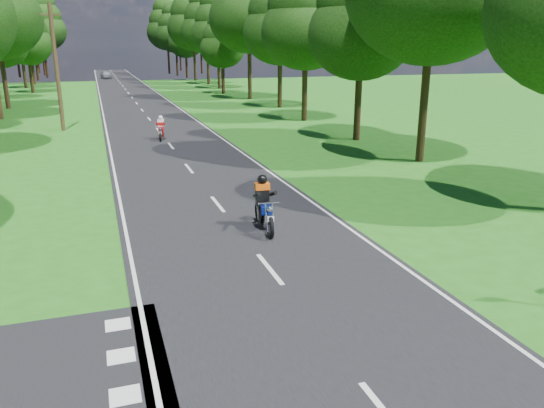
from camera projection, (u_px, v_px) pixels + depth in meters
name	position (u px, v px, depth m)	size (l,w,h in m)	color
ground	(298.00, 305.00, 11.64)	(160.00, 160.00, 0.00)	#206316
main_road	(132.00, 98.00, 57.11)	(7.00, 140.00, 0.02)	black
road_markings	(132.00, 99.00, 55.36)	(7.40, 140.00, 0.01)	silver
treeline	(133.00, 21.00, 64.31)	(40.00, 115.35, 14.78)	black
telegraph_pole	(56.00, 68.00, 34.13)	(1.20, 0.26, 8.00)	#382616
rider_near_blue	(264.00, 203.00, 16.14)	(0.67, 2.01, 1.68)	navy
rider_far_red	(161.00, 128.00, 31.62)	(0.57, 1.70, 1.42)	#B30D14
distant_car	(106.00, 75.00, 88.81)	(1.51, 3.74, 1.28)	#B2B5B9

